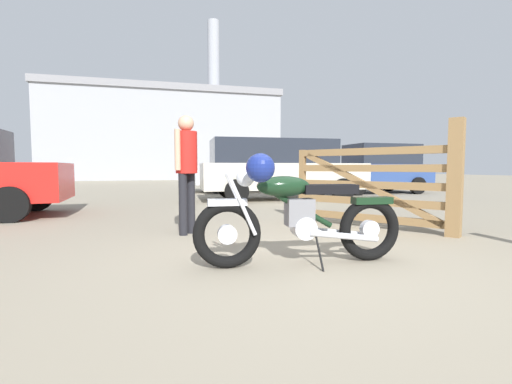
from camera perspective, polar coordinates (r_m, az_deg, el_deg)
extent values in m
plane|color=gray|center=(3.64, 9.04, -11.04)|extent=(80.00, 80.00, 0.00)
torus|color=black|center=(3.31, -4.68, -6.83)|extent=(0.65, 0.19, 0.64)
cylinder|color=silver|center=(3.31, -4.68, -6.83)|extent=(0.19, 0.10, 0.18)
torus|color=black|center=(3.75, 17.90, -5.73)|extent=(0.65, 0.19, 0.64)
cylinder|color=silver|center=(3.75, 17.90, -5.73)|extent=(0.19, 0.10, 0.18)
cube|color=silver|center=(3.26, -4.71, -1.65)|extent=(0.37, 0.17, 0.06)
cube|color=black|center=(3.72, 18.26, -1.30)|extent=(0.41, 0.18, 0.07)
cylinder|color=silver|center=(3.21, -2.32, -2.04)|extent=(0.29, 0.07, 0.58)
cylinder|color=silver|center=(3.36, -2.71, -1.78)|extent=(0.29, 0.07, 0.58)
sphere|color=silver|center=(3.27, -1.73, 2.35)|extent=(0.17, 0.17, 0.17)
cylinder|color=silver|center=(3.29, -0.35, 3.58)|extent=(0.10, 0.62, 0.03)
sphere|color=navy|center=(2.99, 0.72, 3.92)|extent=(0.25, 0.25, 0.25)
cylinder|color=black|center=(3.40, 6.35, -2.14)|extent=(0.76, 0.15, 0.47)
ellipsoid|color=black|center=(3.36, 4.48, 0.90)|extent=(0.54, 0.28, 0.20)
cube|color=black|center=(3.51, 11.74, 0.47)|extent=(0.56, 0.27, 0.09)
cube|color=slate|center=(3.42, 7.05, -3.26)|extent=(0.28, 0.21, 0.26)
cylinder|color=silver|center=(3.46, 7.66, -5.70)|extent=(0.24, 0.23, 0.22)
cylinder|color=silver|center=(3.52, 14.08, -6.93)|extent=(0.70, 0.15, 0.14)
cylinder|color=silver|center=(3.70, 12.76, -6.38)|extent=(0.70, 0.15, 0.14)
cylinder|color=black|center=(3.38, 10.19, -9.44)|extent=(0.05, 0.24, 0.33)
cube|color=olive|center=(5.44, 29.56, 2.00)|extent=(0.25, 0.25, 1.60)
cube|color=olive|center=(6.31, 7.52, 1.32)|extent=(0.12, 0.13, 1.20)
cube|color=olive|center=(5.82, 17.59, -4.00)|extent=(1.36, 2.06, 0.11)
cube|color=olive|center=(5.79, 17.65, -1.45)|extent=(1.36, 2.06, 0.11)
cube|color=olive|center=(5.77, 17.70, 1.12)|extent=(1.36, 2.06, 0.11)
cube|color=olive|center=(5.77, 17.76, 3.70)|extent=(1.36, 2.06, 0.11)
cube|color=olive|center=(5.77, 17.81, 6.28)|extent=(1.36, 2.06, 0.11)
cube|color=olive|center=(5.77, 17.70, 0.92)|extent=(1.25, 1.89, 1.08)
cylinder|color=black|center=(5.11, -10.49, -1.80)|extent=(0.12, 0.12, 0.86)
cylinder|color=black|center=(4.97, -11.74, -1.99)|extent=(0.12, 0.12, 0.86)
cylinder|color=red|center=(5.02, -11.22, 6.31)|extent=(0.30, 0.30, 0.58)
cylinder|color=tan|center=(5.17, -9.92, 6.58)|extent=(0.08, 0.08, 0.55)
cylinder|color=tan|center=(4.87, -12.60, 6.70)|extent=(0.08, 0.08, 0.55)
sphere|color=tan|center=(5.05, -11.28, 10.85)|extent=(0.22, 0.22, 0.22)
cylinder|color=black|center=(8.99, -31.97, -0.64)|extent=(0.62, 0.21, 0.62)
cylinder|color=black|center=(7.33, -35.03, -1.67)|extent=(0.62, 0.21, 0.62)
cylinder|color=black|center=(12.72, -6.37, 1.12)|extent=(0.63, 0.24, 0.62)
cylinder|color=black|center=(14.42, -7.38, 1.45)|extent=(0.63, 0.24, 0.62)
cylinder|color=black|center=(13.39, 5.14, 1.27)|extent=(0.63, 0.24, 0.62)
cylinder|color=black|center=(15.01, 2.89, 1.58)|extent=(0.63, 0.24, 0.62)
cube|color=silver|center=(13.81, -1.36, 2.87)|extent=(4.29, 1.96, 0.72)
cube|color=#232833|center=(13.82, -1.36, 5.69)|extent=(2.09, 1.67, 0.64)
cylinder|color=black|center=(12.32, 16.15, 0.85)|extent=(0.61, 0.22, 0.60)
cylinder|color=black|center=(13.74, 12.57, 1.22)|extent=(0.61, 0.22, 0.60)
cylinder|color=black|center=(13.73, 24.71, 0.95)|extent=(0.61, 0.22, 0.60)
cylinder|color=black|center=(15.02, 20.68, 1.29)|extent=(0.61, 0.22, 0.60)
cube|color=#2D4784|center=(13.65, 18.67, 2.69)|extent=(3.97, 1.82, 0.76)
cube|color=#232833|center=(13.80, 19.61, 5.75)|extent=(2.47, 1.63, 0.72)
cylinder|color=black|center=(11.71, 10.07, 0.89)|extent=(0.66, 0.27, 0.64)
cylinder|color=black|center=(10.11, 13.87, 0.35)|extent=(0.66, 0.27, 0.64)
cylinder|color=black|center=(10.92, -4.64, 0.72)|extent=(0.66, 0.27, 0.64)
cylinder|color=black|center=(9.18, -3.17, 0.11)|extent=(0.66, 0.27, 0.64)
cube|color=beige|center=(10.36, 4.26, 2.59)|extent=(4.85, 2.23, 0.74)
cube|color=#232833|center=(10.29, 2.67, 6.55)|extent=(3.64, 1.95, 0.68)
cube|color=#9EA0A8|center=(33.49, -14.42, 8.00)|extent=(18.51, 13.43, 6.71)
cube|color=gray|center=(33.94, -14.53, 14.08)|extent=(18.82, 13.74, 0.50)
cylinder|color=#9EA0A8|center=(35.11, -6.87, 19.93)|extent=(1.10, 1.10, 7.79)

